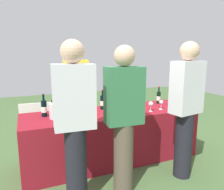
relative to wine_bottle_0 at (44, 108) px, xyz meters
The scene contains 19 objects.
ground_plane 1.30m from the wine_bottle_0, ahead, with size 12.00×12.00×0.00m, color #476638.
tasting_table 1.09m from the wine_bottle_0, ahead, with size 2.60×0.79×0.76m, color maroon.
wine_bottle_0 is the anchor object (origin of this frame).
wine_bottle_1 0.15m from the wine_bottle_0, 22.03° to the left, with size 0.07×0.07×0.32m.
wine_bottle_2 0.39m from the wine_bottle_0, ahead, with size 0.07×0.07×0.32m.
wine_bottle_3 0.88m from the wine_bottle_0, ahead, with size 0.08×0.08×0.31m.
wine_bottle_4 1.90m from the wine_bottle_0, ahead, with size 0.07×0.07×0.30m.
wine_glass_0 0.42m from the wine_bottle_0, 34.24° to the right, with size 0.07×0.07×0.13m.
wine_glass_1 1.18m from the wine_bottle_0, 10.88° to the right, with size 0.08×0.08×0.15m.
wine_glass_2 1.29m from the wine_bottle_0, ahead, with size 0.07×0.07×0.13m.
wine_glass_3 1.36m from the wine_bottle_0, ahead, with size 0.06×0.06×0.14m.
wine_glass_4 1.53m from the wine_bottle_0, 12.31° to the right, with size 0.07×0.07×0.15m.
wine_glass_5 1.73m from the wine_bottle_0, ahead, with size 0.06×0.06×0.14m.
ice_bucket 0.22m from the wine_bottle_0, 39.61° to the right, with size 0.24×0.24×0.20m, color silver.
server_pouring 0.85m from the wine_bottle_0, 45.65° to the left, with size 0.40×0.23×1.75m.
guest_0 0.93m from the wine_bottle_0, 76.07° to the right, with size 0.42×0.25×1.74m.
guest_1 1.19m from the wine_bottle_0, 49.06° to the right, with size 0.42×0.25×1.70m.
guest_2 1.88m from the wine_bottle_0, 28.54° to the right, with size 0.44×0.29×1.76m.
menu_board 1.02m from the wine_bottle_0, 93.84° to the left, with size 0.59×0.03×0.77m, color white.
Camera 1 is at (-1.17, -2.85, 1.60)m, focal length 34.16 mm.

